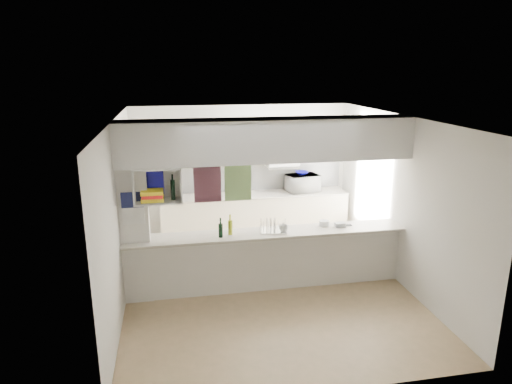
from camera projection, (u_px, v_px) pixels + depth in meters
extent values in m
plane|color=#977E57|center=(267.00, 288.00, 7.03)|extent=(4.80, 4.80, 0.00)
plane|color=white|center=(268.00, 118.00, 6.33)|extent=(4.80, 4.80, 0.00)
plane|color=silver|center=(242.00, 172.00, 8.95)|extent=(4.20, 0.00, 4.20)
plane|color=silver|center=(119.00, 216.00, 6.31)|extent=(0.00, 4.80, 4.80)
plane|color=silver|center=(400.00, 200.00, 7.06)|extent=(0.00, 4.80, 4.80)
cube|color=silver|center=(267.00, 262.00, 6.91)|extent=(4.20, 0.15, 0.88)
cube|color=#AAA195|center=(267.00, 233.00, 6.79)|extent=(4.20, 0.50, 0.04)
cube|color=white|center=(268.00, 140.00, 6.41)|extent=(4.20, 0.50, 0.60)
cube|color=silver|center=(134.00, 215.00, 6.34)|extent=(0.40, 0.18, 2.60)
cube|color=#191E4C|center=(132.00, 200.00, 6.18)|extent=(0.30, 0.01, 0.22)
cube|color=white|center=(133.00, 216.00, 6.25)|extent=(0.30, 0.01, 0.24)
cube|color=#331620|center=(207.00, 182.00, 6.64)|extent=(0.40, 0.02, 0.62)
cube|color=#1B7D6F|center=(238.00, 180.00, 6.72)|extent=(0.40, 0.02, 0.62)
cube|color=white|center=(159.00, 201.00, 6.25)|extent=(0.65, 0.35, 0.02)
cube|color=white|center=(157.00, 167.00, 6.13)|extent=(0.65, 0.35, 0.02)
cube|color=white|center=(158.00, 182.00, 6.34)|extent=(0.65, 0.02, 0.50)
cube|color=white|center=(134.00, 186.00, 6.13)|extent=(0.02, 0.35, 0.50)
cube|color=white|center=(181.00, 183.00, 6.25)|extent=(0.02, 0.35, 0.50)
cube|color=yellow|center=(153.00, 199.00, 6.23)|extent=(0.30, 0.24, 0.05)
cube|color=red|center=(152.00, 195.00, 6.21)|extent=(0.28, 0.22, 0.05)
cube|color=yellow|center=(152.00, 192.00, 6.20)|extent=(0.30, 0.24, 0.05)
cube|color=#0D0B7F|center=(154.00, 182.00, 6.30)|extent=(0.26, 0.02, 0.34)
cylinder|color=black|center=(173.00, 190.00, 6.25)|extent=(0.06, 0.06, 0.28)
cube|color=beige|center=(255.00, 217.00, 8.93)|extent=(3.60, 0.60, 0.90)
cube|color=#AAA195|center=(255.00, 195.00, 8.81)|extent=(3.60, 0.63, 0.03)
cube|color=silver|center=(252.00, 175.00, 9.00)|extent=(3.60, 0.03, 0.60)
cube|color=beige|center=(243.00, 144.00, 8.64)|extent=(2.62, 0.34, 0.72)
cube|color=white|center=(282.00, 164.00, 8.81)|extent=(0.60, 0.46, 0.12)
cube|color=silver|center=(285.00, 168.00, 8.60)|extent=(0.60, 0.02, 0.05)
imported|color=white|center=(303.00, 183.00, 8.94)|extent=(0.67, 0.51, 0.34)
imported|color=#0D0B7F|center=(302.00, 173.00, 8.91)|extent=(0.25, 0.25, 0.06)
cube|color=silver|center=(273.00, 230.00, 6.83)|extent=(0.43, 0.35, 0.01)
cylinder|color=white|center=(267.00, 224.00, 6.80)|extent=(0.04, 0.19, 0.20)
cylinder|color=white|center=(271.00, 224.00, 6.80)|extent=(0.04, 0.19, 0.20)
cylinder|color=white|center=(275.00, 224.00, 6.80)|extent=(0.04, 0.19, 0.20)
imported|color=white|center=(283.00, 228.00, 6.75)|extent=(0.14, 0.14, 0.10)
cylinder|color=black|center=(221.00, 231.00, 6.56)|extent=(0.06, 0.06, 0.20)
cylinder|color=black|center=(220.00, 221.00, 6.52)|extent=(0.02, 0.02, 0.09)
cylinder|color=#9FAA1C|center=(230.00, 228.00, 6.66)|extent=(0.06, 0.06, 0.21)
cylinder|color=#9FAA1C|center=(230.00, 218.00, 6.62)|extent=(0.02, 0.02, 0.09)
cylinder|color=silver|center=(324.00, 223.00, 7.05)|extent=(0.15, 0.15, 0.08)
cube|color=silver|center=(340.00, 225.00, 7.00)|extent=(0.15, 0.11, 0.07)
cube|color=black|center=(347.00, 225.00, 7.06)|extent=(0.14, 0.07, 0.01)
cylinder|color=black|center=(206.00, 192.00, 8.67)|extent=(0.11, 0.11, 0.15)
cube|color=#56301D|center=(245.00, 188.00, 8.82)|extent=(0.12, 0.11, 0.21)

